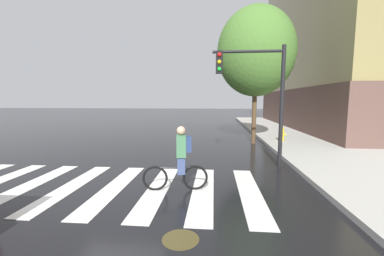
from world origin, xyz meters
TOP-DOWN VIEW (x-y plane):
  - ground_plane at (0.00, 0.00)m, footprint 120.00×120.00m
  - crosswalk_stripes at (-0.49, 0.00)m, footprint 8.95×3.79m
  - manhole_cover at (2.24, -2.26)m, footprint 0.64×0.64m
  - cyclist at (1.91, -0.01)m, footprint 1.70×0.39m
  - traffic_light_near at (4.27, 2.52)m, footprint 2.47×0.28m
  - fire_hydrant at (6.44, 7.21)m, footprint 0.33×0.22m
  - street_tree_near at (4.94, 7.23)m, footprint 4.04×4.04m

SIDE VIEW (x-z plane):
  - ground_plane at x=0.00m, z-range 0.00..0.00m
  - manhole_cover at x=2.24m, z-range 0.00..0.01m
  - crosswalk_stripes at x=-0.49m, z-range 0.00..0.01m
  - fire_hydrant at x=6.44m, z-range 0.14..0.92m
  - cyclist at x=1.91m, z-range 0.00..1.69m
  - traffic_light_near at x=4.27m, z-range 0.76..4.96m
  - street_tree_near at x=4.94m, z-range 1.26..8.45m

